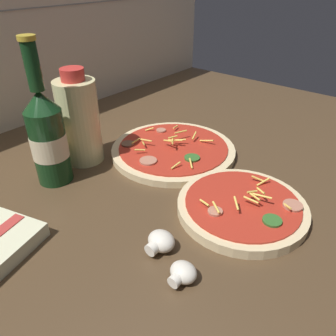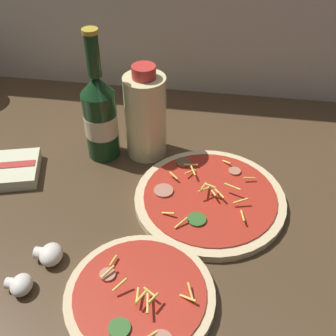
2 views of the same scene
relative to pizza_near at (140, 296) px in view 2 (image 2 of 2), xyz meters
The scene contains 7 objects.
counter_slab 19.47cm from the pizza_near, 117.90° to the left, with size 160.00×90.00×2.50cm.
pizza_near is the anchor object (origin of this frame).
pizza_far 23.64cm from the pizza_near, 68.90° to the left, with size 27.64×27.64×4.31cm.
beer_bottle 37.32cm from the pizza_near, 113.42° to the left, with size 6.70×6.70×26.99cm.
oil_bottle 36.74cm from the pizza_near, 99.24° to the left, with size 8.30×8.30×19.75cm.
mushroom_left 18.02cm from the pizza_near, behind, with size 4.02×3.83×2.68cm.
mushroom_right 16.40cm from the pizza_near, 162.21° to the left, with size 4.50×4.29×3.00cm.
Camera 2 is at (18.36, -50.93, 57.52)cm, focal length 45.00 mm.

